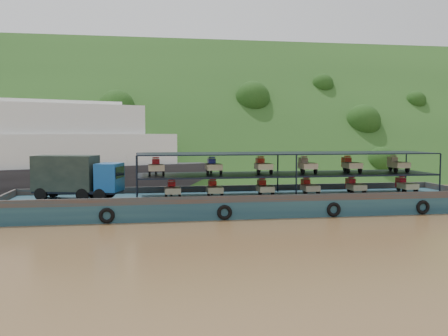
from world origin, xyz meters
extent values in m
plane|color=brown|center=(0.00, 0.00, 0.00)|extent=(160.00, 160.00, 0.00)
cube|color=#1E3C16|center=(0.00, 36.00, 0.00)|extent=(140.00, 39.60, 39.60)
cube|color=#122E40|center=(-1.03, 0.16, 0.60)|extent=(35.00, 7.00, 1.20)
cube|color=#592D19|center=(-1.03, 3.56, 1.45)|extent=(35.00, 0.20, 0.50)
cube|color=#592D19|center=(-1.03, -3.24, 1.45)|extent=(35.00, 0.20, 0.50)
cube|color=#592D19|center=(16.37, 0.16, 1.45)|extent=(0.20, 7.00, 0.50)
cube|color=#592D19|center=(-18.43, 0.16, 1.45)|extent=(0.20, 7.00, 0.50)
torus|color=black|center=(-11.03, -3.39, 0.55)|extent=(1.06, 0.26, 1.06)
torus|color=black|center=(-3.03, -3.39, 0.55)|extent=(1.06, 0.26, 1.06)
torus|color=black|center=(4.97, -3.39, 0.55)|extent=(1.06, 0.26, 1.06)
torus|color=black|center=(11.97, -3.39, 0.55)|extent=(1.06, 0.26, 1.06)
cylinder|color=black|center=(-15.88, 0.18, 1.66)|extent=(0.97, 0.57, 0.92)
cylinder|color=black|center=(-15.33, 2.04, 1.66)|extent=(0.97, 0.57, 0.92)
cylinder|color=black|center=(-12.87, -0.70, 1.66)|extent=(0.97, 0.57, 0.92)
cylinder|color=black|center=(-12.33, 1.16, 1.66)|extent=(0.97, 0.57, 0.92)
cylinder|color=black|center=(-11.63, -1.06, 1.66)|extent=(0.97, 0.57, 0.92)
cylinder|color=black|center=(-11.09, 0.79, 1.66)|extent=(0.97, 0.57, 0.92)
cube|color=black|center=(-13.31, 0.44, 1.80)|extent=(6.58, 3.71, 0.18)
cube|color=navy|center=(-11.01, -0.24, 2.86)|extent=(2.13, 2.56, 2.03)
cube|color=black|center=(-10.26, -0.46, 3.23)|extent=(0.57, 1.78, 0.83)
cube|color=black|center=(-14.19, 0.70, 3.13)|extent=(4.86, 3.37, 2.58)
cube|color=black|center=(2.47, 0.16, 2.86)|extent=(23.00, 5.00, 0.12)
cube|color=black|center=(2.47, 0.16, 4.50)|extent=(23.00, 5.00, 0.08)
cylinder|color=black|center=(-9.03, -2.34, 2.85)|extent=(0.12, 0.12, 3.30)
cylinder|color=black|center=(-9.03, 2.66, 2.85)|extent=(0.12, 0.12, 3.30)
cylinder|color=black|center=(2.47, -2.34, 2.85)|extent=(0.12, 0.12, 3.30)
cylinder|color=black|center=(2.47, 2.66, 2.85)|extent=(0.12, 0.12, 3.30)
cylinder|color=black|center=(13.97, -2.34, 2.85)|extent=(0.12, 0.12, 3.30)
cylinder|color=black|center=(13.97, 2.66, 2.85)|extent=(0.12, 0.12, 3.30)
cylinder|color=black|center=(-6.44, 1.21, 1.46)|extent=(0.12, 0.52, 0.52)
cylinder|color=black|center=(-6.94, -0.59, 1.46)|extent=(0.14, 0.52, 0.52)
cylinder|color=black|center=(-5.94, -0.59, 1.46)|extent=(0.14, 0.52, 0.52)
cube|color=beige|center=(-6.44, -0.24, 1.80)|extent=(1.15, 1.50, 0.44)
cube|color=red|center=(-6.44, 0.91, 1.98)|extent=(0.55, 0.80, 0.80)
cube|color=red|center=(-6.44, 0.71, 2.48)|extent=(0.50, 0.10, 0.10)
cylinder|color=black|center=(-3.27, 1.21, 1.46)|extent=(0.12, 0.52, 0.52)
cylinder|color=black|center=(-3.77, -0.59, 1.46)|extent=(0.14, 0.52, 0.52)
cylinder|color=black|center=(-2.77, -0.59, 1.46)|extent=(0.14, 0.52, 0.52)
cube|color=#C8C38D|center=(-3.27, -0.24, 1.80)|extent=(1.15, 1.50, 0.44)
cube|color=red|center=(-3.27, 0.91, 1.98)|extent=(0.55, 0.80, 0.80)
cube|color=red|center=(-3.27, 0.71, 2.48)|extent=(0.50, 0.10, 0.10)
cylinder|color=black|center=(0.67, 1.21, 1.46)|extent=(0.12, 0.52, 0.52)
cylinder|color=black|center=(0.17, -0.59, 1.46)|extent=(0.14, 0.52, 0.52)
cylinder|color=black|center=(1.17, -0.59, 1.46)|extent=(0.14, 0.52, 0.52)
cube|color=beige|center=(0.67, -0.24, 1.80)|extent=(1.15, 1.50, 0.44)
cube|color=#B5170C|center=(0.67, 0.91, 1.98)|extent=(0.55, 0.80, 0.80)
cube|color=#B5170C|center=(0.67, 0.71, 2.48)|extent=(0.50, 0.10, 0.10)
cylinder|color=black|center=(4.28, 1.21, 1.46)|extent=(0.12, 0.52, 0.52)
cylinder|color=black|center=(3.78, -0.59, 1.46)|extent=(0.14, 0.52, 0.52)
cylinder|color=black|center=(4.78, -0.59, 1.46)|extent=(0.14, 0.52, 0.52)
cube|color=beige|center=(4.28, -0.24, 1.80)|extent=(1.15, 1.50, 0.44)
cube|color=red|center=(4.28, 0.91, 1.98)|extent=(0.55, 0.80, 0.80)
cube|color=red|center=(4.28, 0.71, 2.48)|extent=(0.50, 0.10, 0.10)
cylinder|color=black|center=(8.10, 1.21, 1.46)|extent=(0.12, 0.52, 0.52)
cylinder|color=black|center=(7.60, -0.59, 1.46)|extent=(0.14, 0.52, 0.52)
cylinder|color=black|center=(8.60, -0.59, 1.46)|extent=(0.14, 0.52, 0.52)
cube|color=beige|center=(8.10, -0.24, 1.80)|extent=(1.15, 1.50, 0.44)
cube|color=red|center=(8.10, 0.91, 1.98)|extent=(0.55, 0.80, 0.80)
cube|color=red|center=(8.10, 0.71, 2.48)|extent=(0.50, 0.10, 0.10)
cylinder|color=black|center=(12.52, 1.21, 1.46)|extent=(0.12, 0.52, 0.52)
cylinder|color=black|center=(12.02, -0.59, 1.46)|extent=(0.14, 0.52, 0.52)
cylinder|color=black|center=(13.02, -0.59, 1.46)|extent=(0.14, 0.52, 0.52)
cube|color=beige|center=(12.52, -0.24, 1.80)|extent=(1.15, 1.50, 0.44)
cube|color=#AD0B1C|center=(12.52, 0.91, 1.98)|extent=(0.55, 0.80, 0.80)
cube|color=#AD0B1C|center=(12.52, 0.71, 2.48)|extent=(0.50, 0.10, 0.10)
cylinder|color=black|center=(-7.61, 1.21, 3.18)|extent=(0.12, 0.52, 0.52)
cylinder|color=black|center=(-8.11, -0.59, 3.18)|extent=(0.14, 0.52, 0.52)
cylinder|color=black|center=(-7.11, -0.59, 3.18)|extent=(0.14, 0.52, 0.52)
cube|color=#C4B28B|center=(-7.61, -0.24, 3.52)|extent=(1.15, 1.50, 0.44)
cube|color=red|center=(-7.61, 0.91, 3.70)|extent=(0.55, 0.80, 0.80)
cube|color=red|center=(-7.61, 0.71, 4.20)|extent=(0.50, 0.10, 0.10)
cylinder|color=black|center=(-3.33, 1.21, 3.18)|extent=(0.12, 0.52, 0.52)
cylinder|color=black|center=(-3.83, -0.59, 3.18)|extent=(0.14, 0.52, 0.52)
cylinder|color=black|center=(-2.83, -0.59, 3.18)|extent=(0.14, 0.52, 0.52)
cube|color=#BAB484|center=(-3.33, -0.24, 3.52)|extent=(1.15, 1.50, 0.44)
cube|color=#1A209D|center=(-3.33, 0.91, 3.70)|extent=(0.55, 0.80, 0.80)
cube|color=#1A209D|center=(-3.33, 0.71, 4.20)|extent=(0.50, 0.10, 0.10)
cylinder|color=black|center=(0.53, 1.21, 3.18)|extent=(0.12, 0.52, 0.52)
cylinder|color=black|center=(0.03, -0.59, 3.18)|extent=(0.14, 0.52, 0.52)
cylinder|color=black|center=(1.03, -0.59, 3.18)|extent=(0.14, 0.52, 0.52)
cube|color=beige|center=(0.53, -0.24, 3.52)|extent=(1.15, 1.50, 0.44)
cube|color=red|center=(0.53, 0.91, 3.70)|extent=(0.55, 0.80, 0.80)
cube|color=red|center=(0.53, 0.71, 4.20)|extent=(0.50, 0.10, 0.10)
cylinder|color=black|center=(4.07, 1.21, 3.18)|extent=(0.12, 0.52, 0.52)
cylinder|color=black|center=(3.57, -0.59, 3.18)|extent=(0.14, 0.52, 0.52)
cylinder|color=black|center=(4.57, -0.59, 3.18)|extent=(0.14, 0.52, 0.52)
cube|color=beige|center=(4.07, -0.24, 3.52)|extent=(1.15, 1.50, 0.44)
cube|color=#CCB390|center=(4.07, 0.91, 3.70)|extent=(0.55, 0.80, 0.80)
cube|color=#CCB390|center=(4.07, 0.71, 4.20)|extent=(0.50, 0.10, 0.10)
cylinder|color=black|center=(7.72, 1.21, 3.18)|extent=(0.12, 0.52, 0.52)
cylinder|color=black|center=(7.22, -0.59, 3.18)|extent=(0.14, 0.52, 0.52)
cylinder|color=black|center=(8.22, -0.59, 3.18)|extent=(0.14, 0.52, 0.52)
cube|color=tan|center=(7.72, -0.24, 3.52)|extent=(1.15, 1.50, 0.44)
cube|color=#B5200C|center=(7.72, 0.91, 3.70)|extent=(0.55, 0.80, 0.80)
cube|color=#B5200C|center=(7.72, 0.71, 4.20)|extent=(0.50, 0.10, 0.10)
cylinder|color=black|center=(11.74, 1.21, 3.18)|extent=(0.12, 0.52, 0.52)
cylinder|color=black|center=(11.24, -0.59, 3.18)|extent=(0.14, 0.52, 0.52)
cylinder|color=black|center=(12.24, -0.59, 3.18)|extent=(0.14, 0.52, 0.52)
cube|color=tan|center=(11.74, -0.24, 3.52)|extent=(1.15, 1.50, 0.44)
cube|color=tan|center=(11.74, 0.91, 3.70)|extent=(0.55, 0.80, 0.80)
cube|color=tan|center=(11.74, 0.71, 4.20)|extent=(0.50, 0.10, 0.10)
camera|label=1|loc=(-8.74, -37.26, 6.05)|focal=40.00mm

